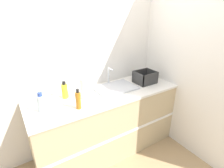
# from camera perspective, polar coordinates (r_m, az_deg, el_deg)

# --- Properties ---
(ground_plane) EXTENTS (12.00, 12.00, 0.00)m
(ground_plane) POSITION_cam_1_polar(r_m,az_deg,el_deg) (2.61, 2.43, -24.10)
(ground_plane) COLOR tan
(wall_back) EXTENTS (4.38, 0.06, 2.60)m
(wall_back) POSITION_cam_1_polar(r_m,az_deg,el_deg) (2.46, -6.46, 8.44)
(wall_back) COLOR silver
(wall_back) RESTS_ON ground_plane
(wall_right) EXTENTS (0.06, 2.67, 2.60)m
(wall_right) POSITION_cam_1_polar(r_m,az_deg,el_deg) (2.79, 16.50, 9.36)
(wall_right) COLOR silver
(wall_right) RESTS_ON ground_plane
(counter_cabinet) EXTENTS (2.00, 0.69, 0.91)m
(counter_cabinet) POSITION_cam_1_polar(r_m,az_deg,el_deg) (2.52, -1.82, -12.24)
(counter_cabinet) COLOR tan
(counter_cabinet) RESTS_ON ground_plane
(sink) EXTENTS (0.56, 0.40, 0.26)m
(sink) POSITION_cam_1_polar(r_m,az_deg,el_deg) (2.41, 1.00, -1.03)
(sink) COLOR silver
(sink) RESTS_ON counter_cabinet
(paper_towel_roll) EXTENTS (0.11, 0.11, 0.25)m
(paper_towel_roll) POSITION_cam_1_polar(r_m,az_deg,el_deg) (2.13, -8.89, -1.34)
(paper_towel_roll) COLOR #4C4C51
(paper_towel_roll) RESTS_ON counter_cabinet
(dish_rack) EXTENTS (0.29, 0.25, 0.18)m
(dish_rack) POSITION_cam_1_polar(r_m,az_deg,el_deg) (2.63, 10.70, 1.84)
(dish_rack) COLOR #2D2D2D
(dish_rack) RESTS_ON counter_cabinet
(bottle_amber) EXTENTS (0.06, 0.06, 0.23)m
(bottle_amber) POSITION_cam_1_polar(r_m,az_deg,el_deg) (1.93, -10.97, -5.15)
(bottle_amber) COLOR #B26B19
(bottle_amber) RESTS_ON counter_cabinet
(bottle_clear) EXTENTS (0.09, 0.09, 0.22)m
(bottle_clear) POSITION_cam_1_polar(r_m,az_deg,el_deg) (1.98, -22.07, -5.85)
(bottle_clear) COLOR silver
(bottle_clear) RESTS_ON counter_cabinet
(bottle_yellow) EXTENTS (0.08, 0.08, 0.22)m
(bottle_yellow) POSITION_cam_1_polar(r_m,az_deg,el_deg) (2.20, -15.17, -2.12)
(bottle_yellow) COLOR yellow
(bottle_yellow) RESTS_ON counter_cabinet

